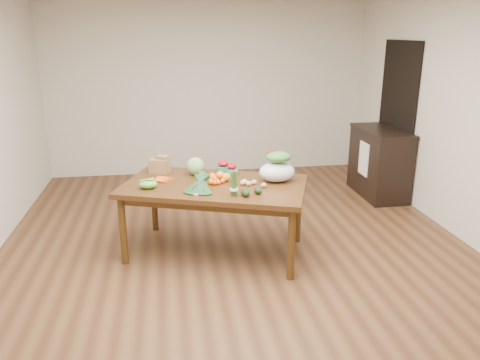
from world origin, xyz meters
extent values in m
plane|color=brown|center=(0.00, 0.00, 0.00)|extent=(6.00, 6.00, 0.00)
cube|color=beige|center=(0.00, 3.00, 1.35)|extent=(5.00, 0.02, 2.70)
cube|color=beige|center=(0.00, -3.00, 1.35)|extent=(5.00, 0.02, 2.70)
cube|color=beige|center=(2.50, 0.00, 1.35)|extent=(0.02, 6.00, 2.70)
cube|color=#43250F|center=(-0.23, 0.02, 0.38)|extent=(2.04, 1.56, 0.75)
cube|color=black|center=(2.48, 1.60, 1.05)|extent=(0.02, 1.00, 2.10)
cube|color=black|center=(2.22, 1.46, 0.47)|extent=(0.52, 1.02, 0.94)
cube|color=white|center=(1.96, 1.40, 0.55)|extent=(0.02, 0.28, 0.45)
sphere|color=#85AF65|center=(-0.39, 0.36, 0.85)|extent=(0.19, 0.19, 0.19)
sphere|color=orange|center=(-0.24, 0.12, 0.79)|extent=(0.09, 0.09, 0.09)
sphere|color=orange|center=(-0.15, 0.16, 0.79)|extent=(0.09, 0.09, 0.09)
sphere|color=orange|center=(-0.10, 0.09, 0.79)|extent=(0.09, 0.09, 0.09)
ellipsoid|color=green|center=(-0.88, -0.02, 0.79)|extent=(0.18, 0.14, 0.08)
ellipsoid|color=tan|center=(0.05, -0.06, 0.77)|extent=(0.06, 0.05, 0.05)
ellipsoid|color=tan|center=(0.10, -0.10, 0.78)|extent=(0.06, 0.05, 0.05)
ellipsoid|color=tan|center=(0.16, -0.06, 0.77)|extent=(0.06, 0.05, 0.05)
ellipsoid|color=tan|center=(0.07, -0.03, 0.78)|extent=(0.06, 0.05, 0.05)
ellipsoid|color=tan|center=(0.24, -0.17, 0.77)|extent=(0.06, 0.05, 0.05)
ellipsoid|color=black|center=(0.02, -0.40, 0.79)|extent=(0.11, 0.13, 0.08)
ellipsoid|color=black|center=(0.14, -0.34, 0.78)|extent=(0.09, 0.11, 0.07)
camera|label=1|loc=(-0.67, -4.42, 2.22)|focal=35.00mm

